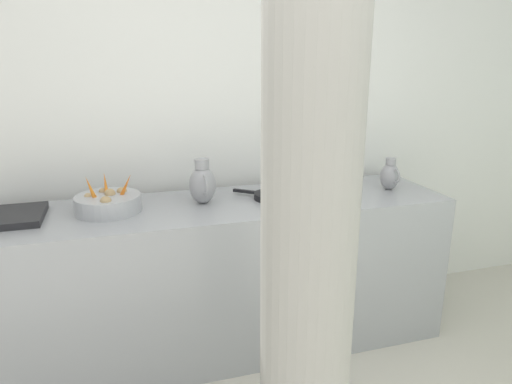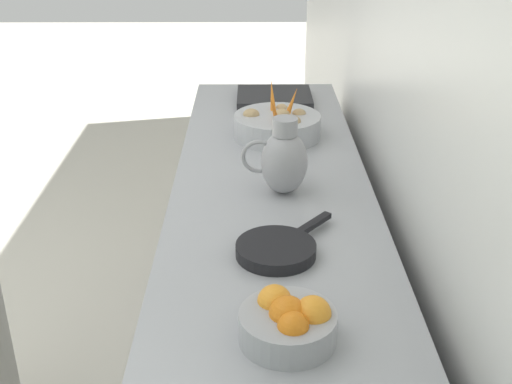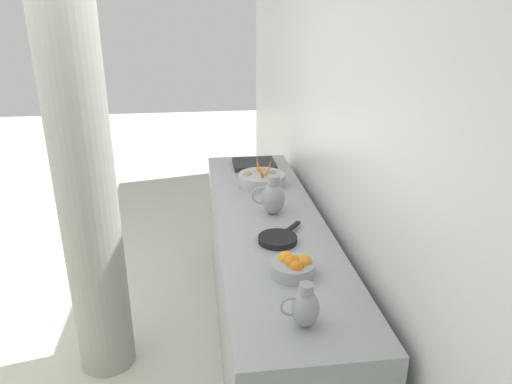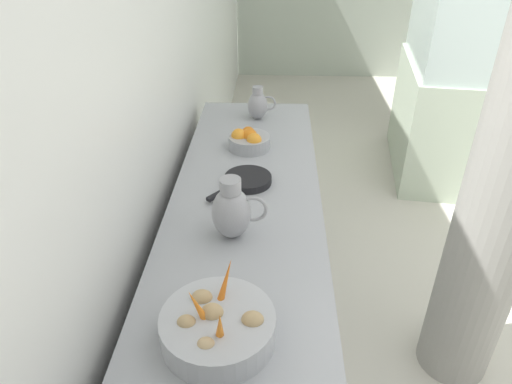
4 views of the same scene
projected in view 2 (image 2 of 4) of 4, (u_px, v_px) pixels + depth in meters
The scene contains 7 objects.
tile_wall_left at pixel (496, 52), 1.36m from camera, with size 0.10×8.36×3.00m, color white.
prep_counter at pixel (272, 319), 2.26m from camera, with size 0.66×2.66×0.90m, color #9EA0A5.
vegetable_colander at pixel (277, 125), 2.57m from camera, with size 0.34×0.34×0.21m.
orange_bowl at pixel (289, 321), 1.43m from camera, with size 0.22×0.22×0.11m.
metal_pitcher_tall at pixel (283, 160), 2.08m from camera, with size 0.21×0.15×0.25m.
counter_sink_basin at pixel (274, 97), 3.00m from camera, with size 0.34×0.30×0.04m, color #232326.
skillet_on_counter at pixel (277, 249), 1.77m from camera, with size 0.28×0.31×0.03m.
Camera 2 is at (-1.44, 1.80, 1.82)m, focal length 45.80 mm.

